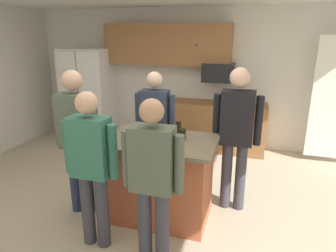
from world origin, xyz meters
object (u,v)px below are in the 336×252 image
(person_guest_right, at_px, (155,123))
(person_guest_by_door, at_px, (91,162))
(person_guest_left, at_px, (153,175))
(microwave_over_range, at_px, (219,73))
(mug_ceramic_white, at_px, (146,129))
(tumbler_amber, at_px, (183,134))
(person_host_foreground, at_px, (77,134))
(refrigerator, at_px, (89,95))
(glass_dark_ale, at_px, (178,128))
(person_elder_center, at_px, (236,130))
(kitchen_island, at_px, (161,178))

(person_guest_right, distance_m, person_guest_by_door, 1.41)
(person_guest_left, bearing_deg, person_guest_right, 5.27)
(microwave_over_range, relative_size, mug_ceramic_white, 4.36)
(person_guest_by_door, xyz_separation_m, tumbler_amber, (0.72, 0.75, 0.11))
(mug_ceramic_white, bearing_deg, tumbler_amber, -11.72)
(person_guest_right, relative_size, mug_ceramic_white, 12.77)
(person_host_foreground, bearing_deg, refrigerator, 107.56)
(mug_ceramic_white, distance_m, glass_dark_ale, 0.39)
(person_guest_right, relative_size, person_guest_by_door, 1.01)
(tumbler_amber, bearing_deg, person_elder_center, 33.00)
(person_guest_left, distance_m, glass_dark_ale, 0.98)
(refrigerator, bearing_deg, person_host_foreground, -61.78)
(person_guest_right, height_order, glass_dark_ale, person_guest_right)
(microwave_over_range, distance_m, person_guest_by_door, 3.25)
(glass_dark_ale, bearing_deg, kitchen_island, -126.42)
(person_guest_right, height_order, person_guest_left, person_guest_right)
(person_guest_by_door, height_order, glass_dark_ale, person_guest_by_door)
(person_host_foreground, relative_size, mug_ceramic_white, 13.56)
(mug_ceramic_white, relative_size, glass_dark_ale, 0.77)
(person_guest_right, distance_m, person_guest_left, 1.57)
(refrigerator, relative_size, microwave_over_range, 3.29)
(person_guest_right, bearing_deg, person_host_foreground, -58.43)
(tumbler_amber, xyz_separation_m, glass_dark_ale, (-0.08, 0.13, 0.02))
(person_guest_right, distance_m, tumbler_amber, 0.86)
(person_elder_center, xyz_separation_m, mug_ceramic_white, (-1.04, -0.27, 0.01))
(person_guest_right, bearing_deg, mug_ceramic_white, -15.05)
(microwave_over_range, bearing_deg, glass_dark_ale, -93.88)
(person_host_foreground, height_order, person_elder_center, person_elder_center)
(microwave_over_range, relative_size, person_guest_right, 0.34)
(microwave_over_range, relative_size, person_host_foreground, 0.32)
(glass_dark_ale, bearing_deg, tumbler_amber, -57.88)
(mug_ceramic_white, xyz_separation_m, glass_dark_ale, (0.39, 0.03, 0.03))
(refrigerator, distance_m, glass_dark_ale, 3.24)
(kitchen_island, distance_m, person_guest_left, 0.89)
(refrigerator, distance_m, person_elder_center, 3.62)
(person_elder_center, xyz_separation_m, person_guest_right, (-1.12, 0.29, -0.08))
(person_host_foreground, xyz_separation_m, glass_dark_ale, (1.11, 0.39, 0.05))
(person_host_foreground, xyz_separation_m, person_guest_right, (0.63, 0.91, -0.07))
(person_host_foreground, height_order, person_guest_left, person_host_foreground)
(refrigerator, relative_size, mug_ceramic_white, 14.33)
(microwave_over_range, distance_m, mug_ceramic_white, 2.37)
(mug_ceramic_white, bearing_deg, person_guest_right, 98.47)
(microwave_over_range, distance_m, person_guest_right, 1.89)
(microwave_over_range, bearing_deg, person_guest_left, -92.31)
(refrigerator, xyz_separation_m, person_guest_by_door, (1.81, -2.99, 0.01))
(refrigerator, distance_m, person_host_foreground, 2.84)
(person_host_foreground, xyz_separation_m, person_guest_left, (1.13, -0.58, -0.09))
(person_guest_left, bearing_deg, glass_dark_ale, -11.76)
(kitchen_island, height_order, person_host_foreground, person_host_foreground)
(person_guest_left, bearing_deg, tumbler_amber, -17.19)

